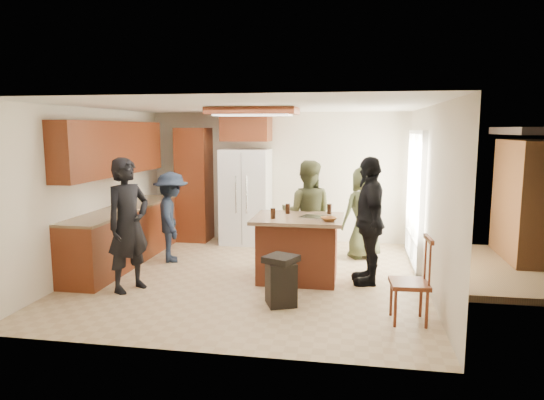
% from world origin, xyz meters
% --- Properties ---
extents(room_shell, '(8.00, 5.20, 5.00)m').
position_xyz_m(room_shell, '(4.37, 1.64, 0.87)').
color(room_shell, tan).
rests_on(room_shell, ground).
extents(person_front_left, '(0.72, 0.81, 1.81)m').
position_xyz_m(person_front_left, '(-1.50, -0.85, 0.91)').
color(person_front_left, black).
rests_on(person_front_left, ground).
extents(person_behind_left, '(0.83, 0.52, 1.70)m').
position_xyz_m(person_behind_left, '(0.76, 0.71, 0.85)').
color(person_behind_left, '#3F4227').
rests_on(person_behind_left, ground).
extents(person_behind_right, '(0.91, 0.81, 1.56)m').
position_xyz_m(person_behind_right, '(1.66, 1.39, 0.78)').
color(person_behind_right, '#394025').
rests_on(person_behind_right, ground).
extents(person_side_right, '(0.65, 1.11, 1.81)m').
position_xyz_m(person_side_right, '(1.70, 0.01, 0.90)').
color(person_side_right, black).
rests_on(person_side_right, ground).
extents(person_counter, '(0.77, 1.06, 1.49)m').
position_xyz_m(person_counter, '(-1.47, 0.64, 0.74)').
color(person_counter, '#1B2536').
rests_on(person_counter, ground).
extents(left_cabinetry, '(0.64, 3.00, 2.30)m').
position_xyz_m(left_cabinetry, '(-2.24, 0.40, 0.96)').
color(left_cabinetry, maroon).
rests_on(left_cabinetry, ground).
extents(back_wall_units, '(1.80, 0.60, 2.45)m').
position_xyz_m(back_wall_units, '(-1.33, 2.20, 1.38)').
color(back_wall_units, maroon).
rests_on(back_wall_units, ground).
extents(refrigerator, '(0.90, 0.76, 1.80)m').
position_xyz_m(refrigerator, '(-0.55, 2.12, 0.90)').
color(refrigerator, white).
rests_on(refrigerator, ground).
extents(kitchen_island, '(1.28, 1.03, 0.93)m').
position_xyz_m(kitchen_island, '(0.70, -0.00, 0.47)').
color(kitchen_island, '#994327').
rests_on(kitchen_island, ground).
extents(island_items, '(0.96, 0.75, 0.15)m').
position_xyz_m(island_items, '(0.93, -0.07, 0.97)').
color(island_items, silver).
rests_on(island_items, kitchen_island).
extents(trash_bin, '(0.48, 0.48, 0.63)m').
position_xyz_m(trash_bin, '(0.61, -1.07, 0.32)').
color(trash_bin, black).
rests_on(trash_bin, ground).
extents(spindle_chair, '(0.44, 0.44, 0.99)m').
position_xyz_m(spindle_chair, '(2.15, -1.36, 0.45)').
color(spindle_chair, maroon).
rests_on(spindle_chair, ground).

